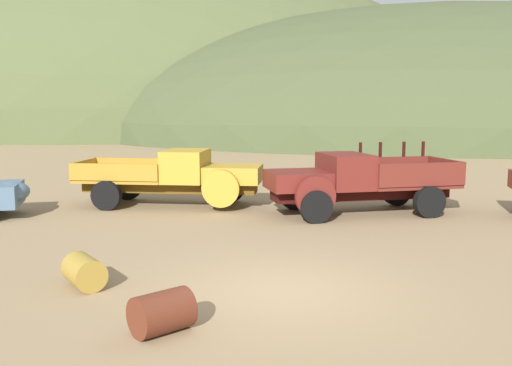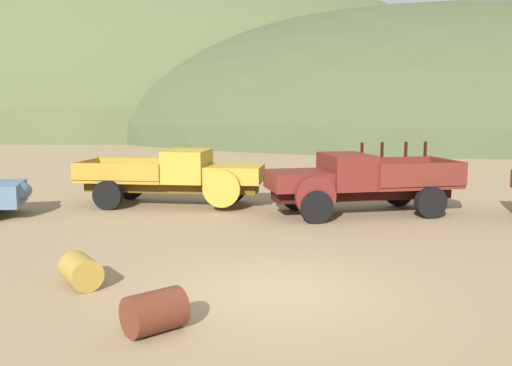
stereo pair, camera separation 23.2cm
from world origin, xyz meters
The scene contains 8 objects.
ground_plane centered at (0.00, 0.00, 0.00)m, with size 300.00×300.00×0.00m, color #937A56.
hill_distant centered at (-28.59, 69.02, 0.00)m, with size 112.03×65.60×46.84m, color #4C5633.
hill_far_right centered at (16.59, 57.50, 0.00)m, with size 80.56×63.08×28.20m, color #424C2D.
truck_mustard centered at (-3.44, 8.64, 1.01)m, with size 6.23×2.52×1.89m.
truck_oxblood centered at (1.95, 7.50, 1.00)m, with size 6.20×3.65×2.16m.
oil_drum_spare centered at (-1.76, -1.97, 0.32)m, with size 1.06×1.05×0.63m.
oil_drum_tipped centered at (-3.68, 0.03, 0.30)m, with size 1.02×1.07×0.60m.
bush_front_left centered at (0.14, 12.51, 0.24)m, with size 1.22×0.91×1.03m.
Camera 2 is at (0.33, -9.90, 3.38)m, focal length 39.54 mm.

